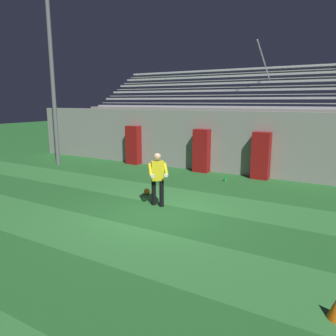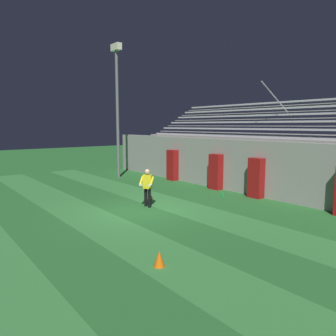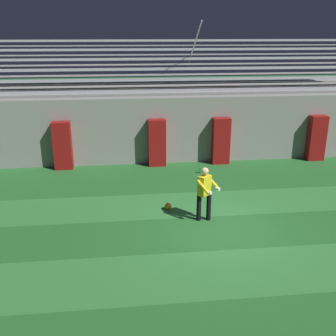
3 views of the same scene
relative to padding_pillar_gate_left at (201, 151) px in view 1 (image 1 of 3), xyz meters
The scene contains 12 objects.
ground_plane 6.18m from the padding_pillar_gate_left, 77.11° to the right, with size 80.00×80.00×0.00m, color #286B2D.
turf_stripe_mid 8.20m from the padding_pillar_gate_left, 80.37° to the right, with size 28.00×1.96×0.01m, color #38843D.
turf_stripe_far 4.43m from the padding_pillar_gate_left, 71.62° to the right, with size 28.00×1.96×0.01m, color #38843D.
back_wall 1.53m from the padding_pillar_gate_left, 21.99° to the left, with size 24.00×0.60×2.80m, color #999691.
padding_pillar_gate_left is the anchor object (origin of this frame).
padding_pillar_gate_right 2.72m from the padding_pillar_gate_left, ahead, with size 0.72×0.44×1.97m, color maroon.
padding_pillar_far_left 3.86m from the padding_pillar_gate_left, behind, with size 0.72×0.44×1.97m, color maroon.
bleacher_stand 3.56m from the padding_pillar_gate_left, 67.22° to the left, with size 18.00×4.75×5.83m.
floodlight_pole 8.72m from the padding_pillar_gate_left, 163.22° to the right, with size 0.90×0.36×8.88m.
goalkeeper 5.36m from the padding_pillar_gate_left, 79.65° to the right, with size 0.74×0.73×1.67m.
soccer_ball 4.51m from the padding_pillar_gate_left, 90.40° to the right, with size 0.22×0.22×0.22m, color orange.
water_bottle 2.20m from the padding_pillar_gate_left, 35.65° to the right, with size 0.07×0.07×0.24m, color green.
Camera 1 is at (4.88, -7.61, 3.22)m, focal length 35.00 mm.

